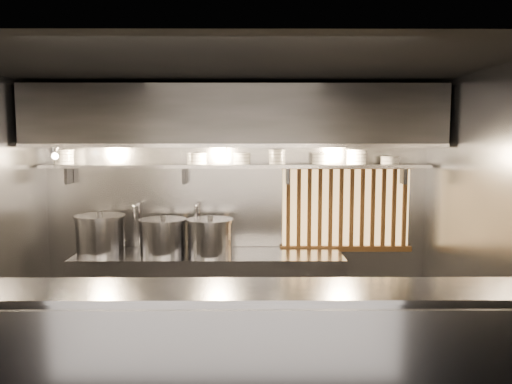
{
  "coord_description": "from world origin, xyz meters",
  "views": [
    {
      "loc": [
        0.2,
        -4.39,
        2.17
      ],
      "look_at": [
        0.23,
        0.55,
        1.66
      ],
      "focal_mm": 35.0,
      "sensor_mm": 36.0,
      "label": 1
    }
  ],
  "objects_px": {
    "heat_lamp": "(53,151)",
    "stock_pot_mid": "(100,234)",
    "stock_pot_right": "(210,237)",
    "stock_pot_left": "(163,236)",
    "pendant_bulb": "(226,159)"
  },
  "relations": [
    {
      "from": "heat_lamp",
      "to": "stock_pot_left",
      "type": "relative_size",
      "value": 0.52
    },
    {
      "from": "stock_pot_left",
      "to": "stock_pot_right",
      "type": "height_order",
      "value": "stock_pot_right"
    },
    {
      "from": "pendant_bulb",
      "to": "stock_pot_right",
      "type": "height_order",
      "value": "pendant_bulb"
    },
    {
      "from": "stock_pot_mid",
      "to": "stock_pot_right",
      "type": "bearing_deg",
      "value": -3.87
    },
    {
      "from": "stock_pot_left",
      "to": "stock_pot_right",
      "type": "xyz_separation_m",
      "value": [
        0.54,
        -0.05,
        0.0
      ]
    },
    {
      "from": "stock_pot_right",
      "to": "stock_pot_mid",
      "type": "bearing_deg",
      "value": 176.13
    },
    {
      "from": "stock_pot_left",
      "to": "stock_pot_mid",
      "type": "bearing_deg",
      "value": 177.22
    },
    {
      "from": "stock_pot_mid",
      "to": "stock_pot_right",
      "type": "relative_size",
      "value": 1.18
    },
    {
      "from": "stock_pot_right",
      "to": "heat_lamp",
      "type": "bearing_deg",
      "value": -171.5
    },
    {
      "from": "pendant_bulb",
      "to": "stock_pot_left",
      "type": "distance_m",
      "value": 1.12
    },
    {
      "from": "pendant_bulb",
      "to": "stock_pot_left",
      "type": "height_order",
      "value": "pendant_bulb"
    },
    {
      "from": "heat_lamp",
      "to": "stock_pot_right",
      "type": "distance_m",
      "value": 1.9
    },
    {
      "from": "stock_pot_mid",
      "to": "pendant_bulb",
      "type": "bearing_deg",
      "value": 0.92
    },
    {
      "from": "stock_pot_left",
      "to": "stock_pot_right",
      "type": "relative_size",
      "value": 1.11
    },
    {
      "from": "heat_lamp",
      "to": "stock_pot_mid",
      "type": "xyz_separation_m",
      "value": [
        0.37,
        0.33,
        -0.95
      ]
    }
  ]
}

